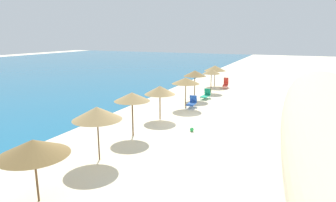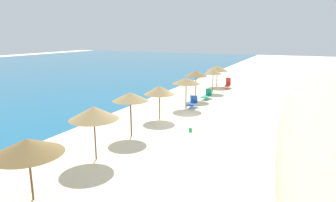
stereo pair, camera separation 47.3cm
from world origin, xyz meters
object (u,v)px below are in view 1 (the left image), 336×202
object	(u,v)px
beach_umbrella_4	(160,90)
beach_umbrella_6	(195,73)
beach_umbrella_3	(132,97)
beach_umbrella_7	(211,71)
beach_umbrella_5	(186,81)
lounge_chair_3	(192,103)
beach_umbrella_1	(33,148)
lounge_chair_1	(206,95)
lounge_chair_2	(226,84)
beach_umbrella_2	(97,113)
beach_umbrella_8	(215,68)
beach_ball	(192,129)

from	to	relation	value
beach_umbrella_4	beach_umbrella_6	bearing A→B (deg)	-0.85
beach_umbrella_3	beach_umbrella_4	bearing A→B (deg)	1.11
beach_umbrella_6	beach_umbrella_7	size ratio (longest dim) A/B	1.10
beach_umbrella_4	beach_umbrella_5	xyz separation A→B (m)	(4.11, -0.54, 0.18)
beach_umbrella_6	lounge_chair_3	world-z (taller)	beach_umbrella_6
beach_umbrella_4	beach_umbrella_7	xyz separation A→B (m)	(12.11, -0.62, 0.11)
beach_umbrella_1	beach_umbrella_4	distance (m)	12.28
beach_umbrella_3	lounge_chair_1	size ratio (longest dim) A/B	1.88
beach_umbrella_6	lounge_chair_2	size ratio (longest dim) A/B	1.62
beach_umbrella_2	lounge_chair_1	distance (m)	16.82
beach_umbrella_1	beach_umbrella_7	distance (m)	24.38
beach_umbrella_2	beach_umbrella_8	distance (m)	24.24
beach_umbrella_6	lounge_chair_2	distance (m)	8.05
beach_umbrella_8	lounge_chair_2	distance (m)	2.44
beach_umbrella_1	beach_umbrella_5	distance (m)	16.38
beach_umbrella_8	beach_umbrella_5	bearing A→B (deg)	-177.27
beach_umbrella_5	lounge_chair_2	bearing A→B (deg)	-4.87
beach_umbrella_3	lounge_chair_3	size ratio (longest dim) A/B	1.81
beach_umbrella_6	beach_ball	distance (m)	10.53
beach_umbrella_1	beach_umbrella_3	size ratio (longest dim) A/B	0.94
beach_umbrella_7	beach_umbrella_4	bearing A→B (deg)	177.08
beach_umbrella_2	lounge_chair_2	world-z (taller)	beach_umbrella_2
beach_umbrella_2	beach_umbrella_4	size ratio (longest dim) A/B	1.10
beach_umbrella_7	beach_ball	size ratio (longest dim) A/B	9.72
beach_umbrella_2	beach_umbrella_5	xyz separation A→B (m)	(12.24, -0.17, -0.07)
beach_ball	lounge_chair_3	bearing A→B (deg)	19.24
lounge_chair_1	lounge_chair_3	bearing A→B (deg)	91.87
beach_umbrella_2	lounge_chair_2	bearing A→B (deg)	-2.77
lounge_chair_1	beach_umbrella_1	bearing A→B (deg)	91.52
beach_umbrella_4	lounge_chair_3	xyz separation A→B (m)	(4.46, -1.02, -1.81)
beach_umbrella_5	beach_umbrella_7	bearing A→B (deg)	-0.52
beach_umbrella_2	beach_umbrella_3	distance (m)	3.92
beach_umbrella_5	beach_ball	distance (m)	6.95
beach_umbrella_4	beach_ball	world-z (taller)	beach_umbrella_4
beach_umbrella_5	lounge_chair_2	world-z (taller)	beach_umbrella_5
beach_umbrella_4	beach_umbrella_5	size ratio (longest dim) A/B	0.95
beach_umbrella_5	beach_umbrella_8	xyz separation A→B (m)	(12.00, 0.57, -0.15)
beach_umbrella_1	beach_ball	bearing A→B (deg)	-14.37
beach_umbrella_3	beach_umbrella_4	world-z (taller)	beach_umbrella_3
beach_umbrella_1	beach_umbrella_5	bearing A→B (deg)	0.12
lounge_chair_2	beach_umbrella_3	bearing A→B (deg)	78.18
beach_ball	beach_umbrella_1	bearing A→B (deg)	165.63
beach_umbrella_8	lounge_chair_2	world-z (taller)	beach_umbrella_8
lounge_chair_2	lounge_chair_3	distance (m)	11.05
beach_umbrella_5	lounge_chair_1	xyz separation A→B (m)	(4.43, -0.55, -2.04)
beach_umbrella_7	lounge_chair_1	bearing A→B (deg)	-172.29
beach_umbrella_1	beach_umbrella_5	world-z (taller)	beach_umbrella_5
beach_umbrella_6	lounge_chair_2	world-z (taller)	beach_umbrella_6
lounge_chair_1	lounge_chair_2	bearing A→B (deg)	-90.46
beach_umbrella_5	lounge_chair_2	size ratio (longest dim) A/B	1.51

